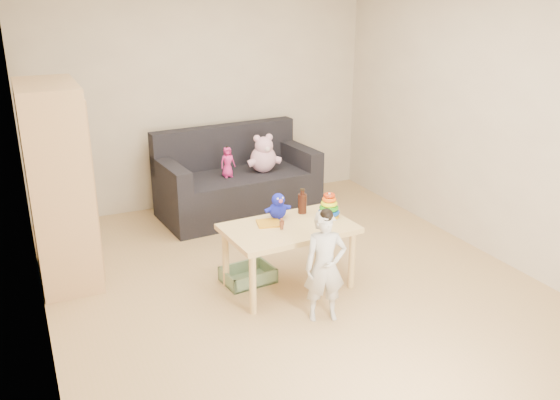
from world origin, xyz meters
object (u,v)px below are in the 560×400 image
sofa (238,193)px  toddler (325,268)px  play_table (289,257)px  wardrobe (58,184)px

sofa → toddler: (-0.21, -2.41, 0.19)m
play_table → toddler: toddler is taller
wardrobe → sofa: 2.19m
sofa → toddler: size_ratio=2.01×
toddler → wardrobe: bearing=154.3°
sofa → play_table: play_table is taller
wardrobe → play_table: wardrobe is taller
sofa → play_table: 1.84m
sofa → toddler: 2.42m
play_table → toddler: 0.61m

